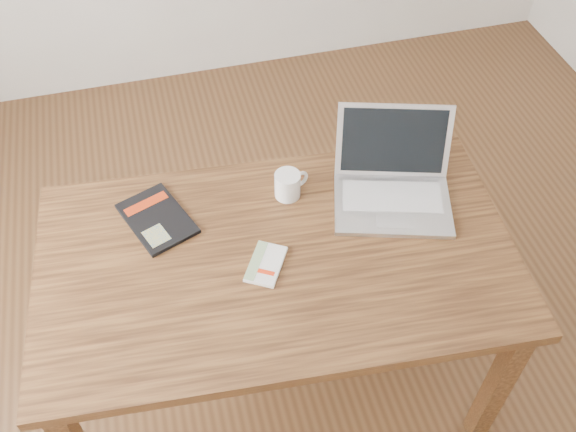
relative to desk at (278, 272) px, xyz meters
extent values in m
plane|color=#51331C|center=(0.20, 0.04, -0.66)|extent=(4.00, 4.00, 0.00)
cube|color=#4E2E17|center=(0.00, 0.00, 0.07)|extent=(1.53, 0.96, 0.04)
cube|color=#4E2E17|center=(0.64, -0.41, -0.31)|extent=(0.07, 0.07, 0.71)
cube|color=#4E2E17|center=(-0.64, 0.41, -0.31)|extent=(0.07, 0.07, 0.71)
cube|color=#4E2E17|center=(0.70, 0.30, -0.31)|extent=(0.07, 0.07, 0.71)
cube|color=silver|center=(-0.04, -0.03, 0.10)|extent=(0.16, 0.18, 0.01)
cube|color=white|center=(-0.04, -0.03, 0.10)|extent=(0.16, 0.18, 0.01)
cube|color=gray|center=(-0.07, -0.01, 0.10)|extent=(0.10, 0.15, 0.00)
cube|color=red|center=(-0.05, -0.06, 0.10)|extent=(0.05, 0.04, 0.00)
cube|color=black|center=(-0.34, 0.24, 0.10)|extent=(0.25, 0.30, 0.01)
cube|color=#A6290B|center=(-0.36, 0.30, 0.10)|extent=(0.15, 0.09, 0.00)
cube|color=gray|center=(-0.35, 0.16, 0.10)|extent=(0.09, 0.10, 0.00)
cube|color=silver|center=(0.41, 0.10, 0.10)|extent=(0.44, 0.36, 0.02)
cube|color=silver|center=(0.42, 0.13, 0.11)|extent=(0.35, 0.23, 0.00)
cube|color=#BCBCC1|center=(0.39, 0.02, 0.11)|extent=(0.12, 0.09, 0.00)
cube|color=silver|center=(0.46, 0.26, 0.22)|extent=(0.39, 0.20, 0.24)
cube|color=black|center=(0.46, 0.26, 0.23)|extent=(0.35, 0.17, 0.21)
cylinder|color=white|center=(0.10, 0.24, 0.14)|extent=(0.09, 0.09, 0.09)
cylinder|color=black|center=(0.10, 0.24, 0.18)|extent=(0.07, 0.07, 0.01)
torus|color=white|center=(0.14, 0.25, 0.14)|extent=(0.06, 0.03, 0.06)
camera|label=1|loc=(-0.28, -1.18, 1.64)|focal=40.00mm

